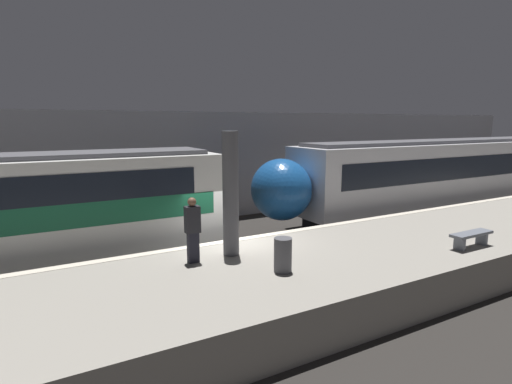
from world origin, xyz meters
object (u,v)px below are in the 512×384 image
at_px(person_waiting, 193,228).
at_px(platform_bench, 471,236).
at_px(trash_bin, 283,255).
at_px(train_modern, 448,175).
at_px(support_pillar_near, 231,194).

distance_m(person_waiting, platform_bench, 8.06).
bearing_deg(trash_bin, train_modern, 21.80).
xyz_separation_m(support_pillar_near, trash_bin, (0.55, -1.79, -1.27)).
relative_size(support_pillar_near, person_waiting, 1.97).
bearing_deg(trash_bin, person_waiting, 135.06).
bearing_deg(train_modern, platform_bench, -140.72).
bearing_deg(person_waiting, train_modern, 13.98).
height_order(train_modern, trash_bin, train_modern).
relative_size(support_pillar_near, train_modern, 0.15).
height_order(train_modern, platform_bench, train_modern).
height_order(person_waiting, platform_bench, person_waiting).
bearing_deg(person_waiting, trash_bin, -44.94).
height_order(person_waiting, trash_bin, person_waiting).
xyz_separation_m(person_waiting, platform_bench, (7.56, -2.73, -0.58)).
xyz_separation_m(support_pillar_near, person_waiting, (-1.14, -0.10, -0.78)).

